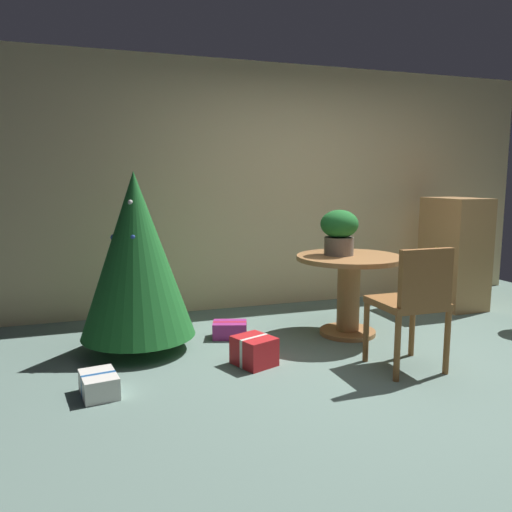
# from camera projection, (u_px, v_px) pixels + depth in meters

# --- Properties ---
(ground_plane) EXTENTS (6.60, 6.60, 0.00)m
(ground_plane) POSITION_uv_depth(u_px,v_px,m) (400.00, 370.00, 3.74)
(ground_plane) COLOR slate
(back_wall_panel) EXTENTS (6.00, 0.10, 2.60)m
(back_wall_panel) POSITION_uv_depth(u_px,v_px,m) (288.00, 187.00, 5.60)
(back_wall_panel) COLOR beige
(back_wall_panel) RESTS_ON ground_plane
(round_dining_table) EXTENTS (0.94, 0.94, 0.72)m
(round_dining_table) POSITION_uv_depth(u_px,v_px,m) (349.00, 282.00, 4.53)
(round_dining_table) COLOR #9E6B3D
(round_dining_table) RESTS_ON ground_plane
(flower_vase) EXTENTS (0.34, 0.34, 0.40)m
(flower_vase) POSITION_uv_depth(u_px,v_px,m) (339.00, 230.00, 4.51)
(flower_vase) COLOR #665B51
(flower_vase) RESTS_ON round_dining_table
(wooden_chair_near) EXTENTS (0.46, 0.45, 0.92)m
(wooden_chair_near) POSITION_uv_depth(u_px,v_px,m) (413.00, 300.00, 3.65)
(wooden_chair_near) COLOR brown
(wooden_chair_near) RESTS_ON ground_plane
(holiday_tree) EXTENTS (0.92, 0.92, 1.46)m
(holiday_tree) POSITION_uv_depth(u_px,v_px,m) (136.00, 255.00, 4.07)
(holiday_tree) COLOR brown
(holiday_tree) RESTS_ON ground_plane
(gift_box_cream) EXTENTS (0.26, 0.33, 0.15)m
(gift_box_cream) POSITION_uv_depth(u_px,v_px,m) (99.00, 384.00, 3.30)
(gift_box_cream) COLOR silver
(gift_box_cream) RESTS_ON ground_plane
(gift_box_red) EXTENTS (0.34, 0.36, 0.22)m
(gift_box_red) POSITION_uv_depth(u_px,v_px,m) (254.00, 351.00, 3.84)
(gift_box_red) COLOR red
(gift_box_red) RESTS_ON ground_plane
(gift_box_purple) EXTENTS (0.35, 0.29, 0.14)m
(gift_box_purple) POSITION_uv_depth(u_px,v_px,m) (230.00, 330.00, 4.49)
(gift_box_purple) COLOR #9E287A
(gift_box_purple) RESTS_ON ground_plane
(wooden_cabinet) EXTENTS (0.48, 0.67, 1.19)m
(wooden_cabinet) POSITION_uv_depth(u_px,v_px,m) (454.00, 253.00, 5.52)
(wooden_cabinet) COLOR #B27F4C
(wooden_cabinet) RESTS_ON ground_plane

